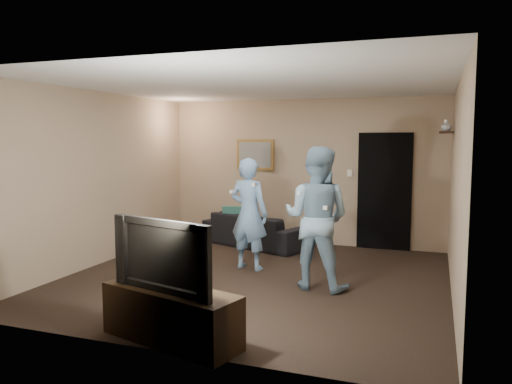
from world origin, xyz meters
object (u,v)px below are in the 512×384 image
at_px(television, 170,254).
at_px(sofa, 256,230).
at_px(wii_player_left, 249,214).
at_px(wii_player_right, 317,218).
at_px(tv_console, 171,315).

bearing_deg(television, sofa, 114.25).
xyz_separation_m(wii_player_left, wii_player_right, (1.13, -0.58, 0.09)).
bearing_deg(tv_console, wii_player_right, 82.45).
xyz_separation_m(sofa, tv_console, (0.69, -4.24, -0.04)).
relative_size(sofa, tv_console, 1.40).
height_order(sofa, wii_player_left, wii_player_left).
bearing_deg(wii_player_left, wii_player_right, -27.13).
distance_m(sofa, wii_player_left, 1.67).
bearing_deg(wii_player_left, television, -84.78).
distance_m(sofa, tv_console, 4.30).
bearing_deg(wii_player_left, sofa, 106.33).
relative_size(tv_console, wii_player_right, 0.78).
height_order(sofa, wii_player_right, wii_player_right).
relative_size(television, wii_player_right, 0.65).
relative_size(sofa, wii_player_left, 1.21).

